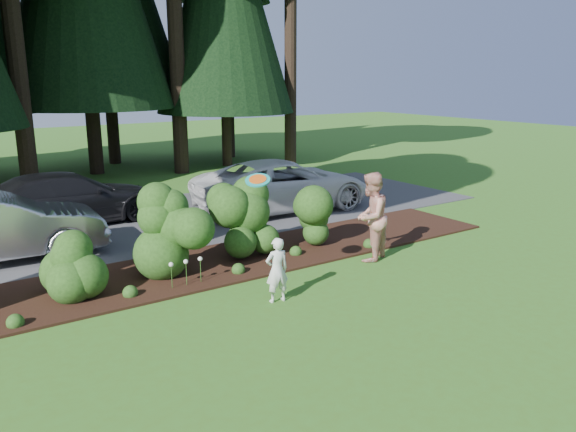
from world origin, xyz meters
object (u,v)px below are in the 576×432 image
object	(u,v)px
car_dark_suv	(69,199)
frisbee	(258,180)
car_white_suv	(283,185)
child	(277,270)
adult	(371,217)

from	to	relation	value
car_dark_suv	frisbee	xyz separation A→B (m)	(1.57, -7.28, 1.46)
car_white_suv	car_dark_suv	size ratio (longest dim) A/B	1.11
frisbee	child	bearing A→B (deg)	-62.42
car_dark_suv	frisbee	world-z (taller)	frisbee
car_white_suv	adult	bearing A→B (deg)	171.81
frisbee	car_dark_suv	bearing A→B (deg)	102.14
car_white_suv	car_dark_suv	distance (m)	6.04
car_white_suv	frisbee	xyz separation A→B (m)	(-4.20, -5.49, 1.42)
car_dark_suv	car_white_suv	bearing A→B (deg)	-111.27
car_white_suv	frisbee	world-z (taller)	frisbee
adult	frisbee	distance (m)	3.43
car_white_suv	child	size ratio (longest dim) A/B	4.53
car_dark_suv	adult	bearing A→B (deg)	-149.13
adult	child	bearing A→B (deg)	-9.72
car_white_suv	car_dark_suv	bearing A→B (deg)	76.36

